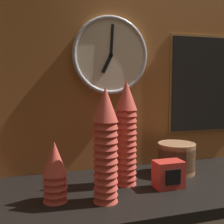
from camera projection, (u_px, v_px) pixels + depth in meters
ground_plane at (119, 192)px, 1.12m from camera, size 1.60×0.56×0.04m
wall_tiled_back at (101, 58)px, 1.31m from camera, size 1.60×0.03×1.05m
cup_stack_center at (106, 145)px, 0.95m from camera, size 0.09×0.09×0.40m
cup_stack_center_left at (55, 172)px, 0.97m from camera, size 0.09×0.09×0.21m
cup_stack_center_right at (126, 133)px, 1.12m from camera, size 0.09×0.09×0.42m
bowl_stack_right at (176, 157)px, 1.28m from camera, size 0.17×0.17×0.14m
wall_clock at (111, 55)px, 1.29m from camera, size 0.36×0.03×0.36m
menu_board at (206, 84)px, 1.47m from camera, size 0.43×0.01×0.50m
napkin_dispenser at (168, 174)px, 1.10m from camera, size 0.11×0.08×0.11m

